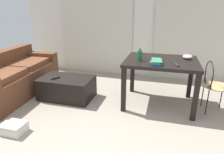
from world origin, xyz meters
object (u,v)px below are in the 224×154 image
at_px(shoebox, 14,128).
at_px(couch, 13,78).
at_px(wire_chair, 213,81).
at_px(book_stack, 156,62).
at_px(coffee_table, 67,88).
at_px(tv_remote_primary, 55,78).
at_px(craft_table, 161,66).
at_px(tv_remote_on_table, 176,65).
at_px(bottle_near, 140,56).
at_px(bowl, 188,57).

bearing_deg(shoebox, couch, 129.34).
xyz_separation_m(couch, shoebox, (0.88, -1.07, -0.25)).
xyz_separation_m(wire_chair, book_stack, (-0.87, -0.19, 0.30)).
xyz_separation_m(couch, coffee_table, (1.06, 0.11, -0.13)).
xyz_separation_m(coffee_table, tv_remote_primary, (-0.16, -0.09, 0.20)).
height_order(coffee_table, wire_chair, wire_chair).
bearing_deg(tv_remote_primary, wire_chair, 36.96).
relative_size(craft_table, shoebox, 3.73).
bearing_deg(wire_chair, craft_table, 177.01).
relative_size(craft_table, tv_remote_on_table, 6.94).
relative_size(wire_chair, bottle_near, 4.27).
height_order(wire_chair, book_stack, book_stack).
bearing_deg(bowl, shoebox, -144.80).
relative_size(wire_chair, tv_remote_on_table, 4.97).
bearing_deg(craft_table, wire_chair, -2.99).
distance_m(couch, bowl, 3.17).
relative_size(bottle_near, shoebox, 0.63).
bearing_deg(tv_remote_on_table, book_stack, 162.34).
xyz_separation_m(tv_remote_on_table, tv_remote_primary, (-2.01, -0.05, -0.39)).
relative_size(couch, book_stack, 6.17).
bearing_deg(coffee_table, couch, -174.32).
distance_m(tv_remote_on_table, shoebox, 2.44).
distance_m(couch, coffee_table, 1.07).
bearing_deg(wire_chair, bottle_near, -175.87).
xyz_separation_m(coffee_table, wire_chair, (2.42, 0.16, 0.31)).
xyz_separation_m(book_stack, shoebox, (-1.74, -1.14, -0.74)).
height_order(craft_table, bottle_near, bottle_near).
bearing_deg(couch, bowl, 9.02).
xyz_separation_m(bowl, shoebox, (-2.22, -1.56, -0.75)).
xyz_separation_m(book_stack, tv_remote_primary, (-1.72, -0.05, -0.41)).
bearing_deg(bowl, book_stack, -138.46).
xyz_separation_m(couch, wire_chair, (3.49, 0.26, 0.19)).
distance_m(bowl, shoebox, 2.81).
height_order(couch, coffee_table, couch).
relative_size(tv_remote_on_table, shoebox, 0.54).
relative_size(bowl, tv_remote_on_table, 0.93).
xyz_separation_m(wire_chair, bowl, (-0.39, 0.23, 0.31)).
bearing_deg(bottle_near, tv_remote_on_table, -12.08).
bearing_deg(shoebox, craft_table, 37.25).
bearing_deg(bowl, coffee_table, -169.26).
distance_m(bottle_near, bowl, 0.81).
bearing_deg(bottle_near, shoebox, -139.59).
bearing_deg(coffee_table, shoebox, -98.80).
distance_m(tv_remote_on_table, tv_remote_primary, 2.05).
relative_size(craft_table, wire_chair, 1.39).
height_order(bowl, shoebox, bowl).
relative_size(tv_remote_primary, shoebox, 0.52).
relative_size(bottle_near, bowl, 1.26).
distance_m(couch, tv_remote_primary, 0.90).
height_order(bottle_near, shoebox, bottle_near).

